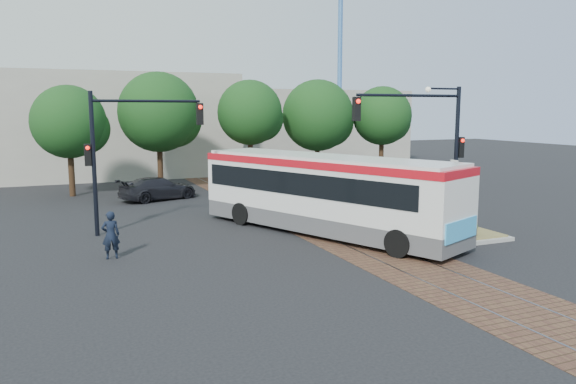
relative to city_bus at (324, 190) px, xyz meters
name	(u,v)px	position (x,y,z in m)	size (l,w,h in m)	color
ground	(343,235)	(0.55, -0.71, -1.85)	(120.00, 120.00, 0.00)	black
trackbed	(303,218)	(0.55, 3.29, -1.84)	(3.60, 40.00, 0.02)	brown
tree_row	(244,115)	(1.76, 15.71, 3.00)	(26.40, 5.60, 7.67)	#382314
warehouses	(180,126)	(0.02, 28.04, 1.96)	(40.00, 13.00, 8.00)	#ADA899
crane	(340,56)	(18.55, 33.29, 9.03)	(8.00, 0.50, 18.00)	#3F72B2
city_bus	(324,190)	(0.00, 0.00, 0.00)	(7.36, 12.40, 3.32)	#4C4C4E
traffic_island	(450,223)	(5.37, -1.60, -1.52)	(2.20, 5.20, 1.13)	gray
signal_pole_main	(434,135)	(4.41, -1.51, 2.31)	(5.49, 0.46, 6.00)	black
signal_pole_left	(121,143)	(-7.82, 3.29, 2.01)	(4.99, 0.34, 6.00)	black
officer	(111,235)	(-8.78, -0.74, -0.99)	(0.63, 0.41, 1.71)	black
parked_car	(158,188)	(-4.87, 11.84, -1.18)	(1.88, 4.62, 1.34)	black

